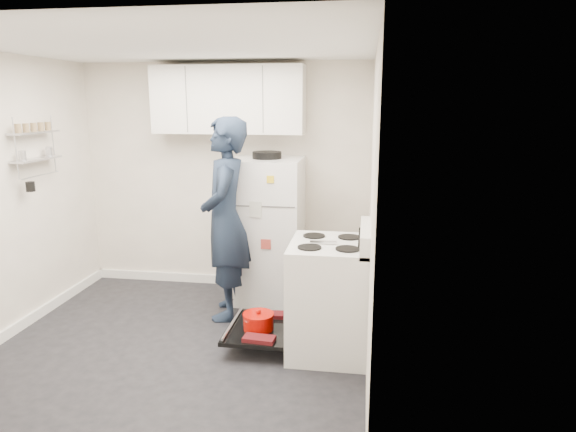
% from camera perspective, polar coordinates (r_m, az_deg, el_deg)
% --- Properties ---
extents(room, '(3.21, 3.21, 2.51)m').
position_cam_1_polar(room, '(4.33, -12.82, 0.64)').
color(room, black).
rests_on(room, ground).
extents(electric_range, '(0.66, 0.76, 1.10)m').
position_cam_1_polar(electric_range, '(4.38, 4.43, -9.06)').
color(electric_range, silver).
rests_on(electric_range, ground).
extents(open_oven_door, '(0.55, 0.70, 0.22)m').
position_cam_1_polar(open_oven_door, '(4.56, -3.21, -12.06)').
color(open_oven_door, black).
rests_on(open_oven_door, ground).
extents(refrigerator, '(0.72, 0.74, 1.58)m').
position_cam_1_polar(refrigerator, '(5.42, -2.28, -1.49)').
color(refrigerator, white).
rests_on(refrigerator, ground).
extents(upper_cabinets, '(1.60, 0.33, 0.70)m').
position_cam_1_polar(upper_cabinets, '(5.53, -6.63, 12.72)').
color(upper_cabinets, silver).
rests_on(upper_cabinets, room).
extents(wall_shelf_rack, '(0.14, 0.60, 0.61)m').
position_cam_1_polar(wall_shelf_rack, '(5.38, -26.30, 6.98)').
color(wall_shelf_rack, '#B2B2B7').
rests_on(wall_shelf_rack, room).
extents(person, '(0.57, 0.77, 1.95)m').
position_cam_1_polar(person, '(4.97, -6.97, -0.37)').
color(person, '#182235').
rests_on(person, ground).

